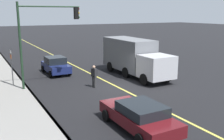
{
  "coord_description": "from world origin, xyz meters",
  "views": [
    {
      "loc": [
        -16.14,
        9.26,
        5.43
      ],
      "look_at": [
        -2.66,
        1.88,
        2.01
      ],
      "focal_mm": 41.34,
      "sensor_mm": 36.0,
      "label": 1
    }
  ],
  "objects_px": {
    "car_navy": "(56,65)",
    "car_maroon": "(139,115)",
    "pedestrian_with_backpack": "(94,75)",
    "street_sign_post": "(12,65)",
    "truck_gray": "(134,56)",
    "traffic_light_mast": "(44,30)"
  },
  "relations": [
    {
      "from": "street_sign_post",
      "to": "car_maroon",
      "type": "bearing_deg",
      "value": -158.16
    },
    {
      "from": "car_maroon",
      "to": "car_navy",
      "type": "bearing_deg",
      "value": 0.37
    },
    {
      "from": "truck_gray",
      "to": "car_navy",
      "type": "bearing_deg",
      "value": 56.92
    },
    {
      "from": "car_maroon",
      "to": "street_sign_post",
      "type": "distance_m",
      "value": 11.26
    },
    {
      "from": "street_sign_post",
      "to": "pedestrian_with_backpack",
      "type": "bearing_deg",
      "value": -119.27
    },
    {
      "from": "truck_gray",
      "to": "traffic_light_mast",
      "type": "relative_size",
      "value": 1.3
    },
    {
      "from": "car_navy",
      "to": "street_sign_post",
      "type": "distance_m",
      "value": 5.04
    },
    {
      "from": "pedestrian_with_backpack",
      "to": "car_navy",
      "type": "bearing_deg",
      "value": 11.73
    },
    {
      "from": "car_navy",
      "to": "traffic_light_mast",
      "type": "height_order",
      "value": "traffic_light_mast"
    },
    {
      "from": "truck_gray",
      "to": "street_sign_post",
      "type": "distance_m",
      "value": 10.07
    },
    {
      "from": "car_navy",
      "to": "car_maroon",
      "type": "bearing_deg",
      "value": -179.63
    },
    {
      "from": "car_navy",
      "to": "car_maroon",
      "type": "distance_m",
      "value": 13.21
    },
    {
      "from": "truck_gray",
      "to": "traffic_light_mast",
      "type": "bearing_deg",
      "value": 92.19
    },
    {
      "from": "pedestrian_with_backpack",
      "to": "car_maroon",
      "type": "bearing_deg",
      "value": 171.51
    },
    {
      "from": "pedestrian_with_backpack",
      "to": "traffic_light_mast",
      "type": "relative_size",
      "value": 0.27
    },
    {
      "from": "truck_gray",
      "to": "street_sign_post",
      "type": "height_order",
      "value": "truck_gray"
    },
    {
      "from": "car_navy",
      "to": "car_maroon",
      "type": "relative_size",
      "value": 0.85
    },
    {
      "from": "car_navy",
      "to": "truck_gray",
      "type": "distance_m",
      "value": 7.13
    },
    {
      "from": "pedestrian_with_backpack",
      "to": "traffic_light_mast",
      "type": "distance_m",
      "value": 4.8
    },
    {
      "from": "car_navy",
      "to": "truck_gray",
      "type": "relative_size",
      "value": 0.49
    },
    {
      "from": "pedestrian_with_backpack",
      "to": "street_sign_post",
      "type": "relative_size",
      "value": 0.58
    },
    {
      "from": "car_maroon",
      "to": "truck_gray",
      "type": "bearing_deg",
      "value": -32.01
    }
  ]
}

